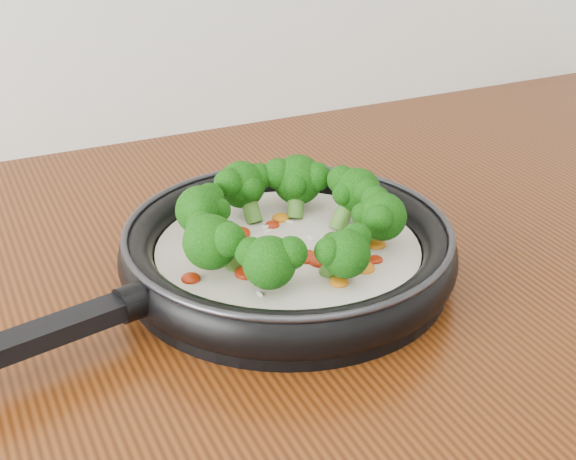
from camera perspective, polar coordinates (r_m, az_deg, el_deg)
name	(u,v)px	position (r m, az deg, el deg)	size (l,w,h in m)	color
skillet	(285,247)	(0.77, -0.21, -1.16)	(0.51, 0.37, 0.09)	black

